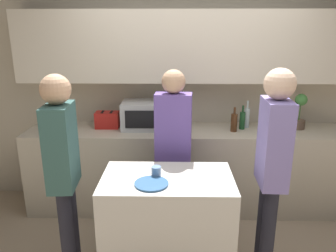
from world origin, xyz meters
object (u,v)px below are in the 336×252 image
toaster (107,120)px  bottle_0 (234,122)px  plate_on_island (151,184)px  microwave (146,115)px  cup_0 (156,171)px  person_center (272,160)px  bottle_2 (247,117)px  potted_plant (300,111)px  person_left (63,163)px  bottle_1 (242,120)px  person_right (173,140)px

toaster → bottle_0: bottle_0 is taller
toaster → plate_on_island: bearing=-65.6°
microwave → plate_on_island: size_ratio=2.00×
cup_0 → person_center: bearing=-3.5°
bottle_2 → plate_on_island: bottle_2 is taller
potted_plant → person_left: person_left is taller
bottle_2 → person_left: bearing=-143.2°
bottle_1 → cup_0: bottle_1 is taller
person_right → bottle_2: bearing=-138.7°
toaster → bottle_1: bottle_1 is taller
toaster → bottle_1: 1.50m
bottle_2 → toaster: bearing=-178.5°
bottle_2 → bottle_0: bearing=-137.8°
toaster → bottle_2: bottle_2 is taller
microwave → bottle_0: size_ratio=1.94×
person_left → person_center: bearing=86.5°
toaster → person_left: size_ratio=0.15×
plate_on_island → person_center: person_center is taller
plate_on_island → person_center: 0.94m
bottle_1 → person_right: 0.94m
bottle_1 → person_center: size_ratio=0.15×
microwave → person_center: person_center is taller
person_right → plate_on_island: bearing=81.4°
cup_0 → person_left: bearing=-173.8°
potted_plant → person_center: person_center is taller
bottle_2 → plate_on_island: size_ratio=1.18×
person_left → bottle_1: bearing=122.1°
bottle_1 → person_right: bearing=-144.0°
plate_on_island → cup_0: cup_0 is taller
bottle_2 → plate_on_island: (-0.99, -1.32, -0.17)m
bottle_2 → person_left: size_ratio=0.18×
bottle_0 → person_center: 1.08m
bottle_0 → bottle_2: bearing=42.2°
bottle_0 → plate_on_island: bearing=-125.0°
potted_plant → person_right: size_ratio=0.24×
bottle_1 → plate_on_island: 1.57m
bottle_1 → bottle_2: (0.06, 0.06, 0.01)m
toaster → bottle_2: 1.57m
microwave → toaster: size_ratio=2.00×
person_center → person_right: person_center is taller
toaster → cup_0: bearing=-61.7°
toaster → potted_plant: (2.13, 0.00, 0.11)m
plate_on_island → person_right: (0.16, 0.70, 0.10)m
bottle_1 → person_left: person_left is taller
toaster → microwave: bearing=-0.2°
cup_0 → bottle_0: bearing=52.2°
toaster → person_left: person_left is taller
person_left → bottle_2: bearing=122.5°
person_center → plate_on_island: bearing=98.4°
bottle_0 → cup_0: (-0.79, -1.02, -0.12)m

